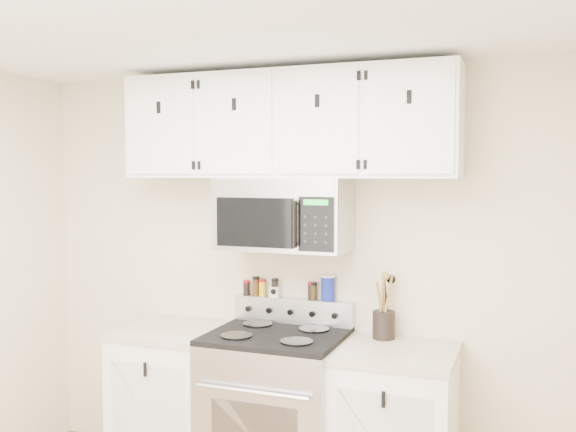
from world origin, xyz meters
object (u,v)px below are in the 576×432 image
object	(u,v)px
utensil_crock	(384,323)
salt_canister	(328,288)
range	(276,412)
microwave	(284,214)

from	to	relation	value
utensil_crock	salt_canister	world-z (taller)	utensil_crock
range	microwave	xyz separation A→B (m)	(0.00, 0.13, 1.14)
range	salt_canister	size ratio (longest dim) A/B	7.05
microwave	salt_canister	distance (m)	0.53
microwave	utensil_crock	bearing A→B (deg)	8.27
microwave	utensil_crock	distance (m)	0.85
salt_canister	microwave	bearing A→B (deg)	-144.88
salt_canister	range	bearing A→B (deg)	-128.13
utensil_crock	salt_canister	distance (m)	0.40
range	salt_canister	bearing A→B (deg)	51.87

